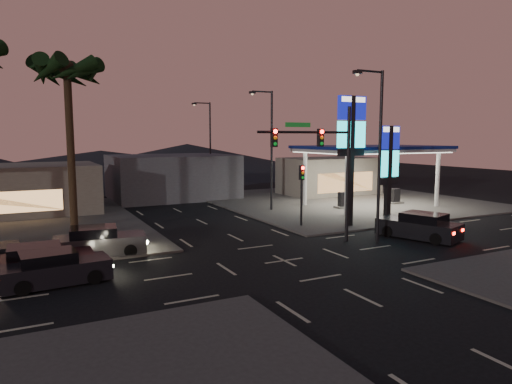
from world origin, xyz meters
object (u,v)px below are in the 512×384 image
pylon_sign_short (389,160)px  suv_station (419,227)px  car_lane_a_mid (41,262)px  traffic_signal_mast (324,155)px  car_lane_a_front (54,269)px  pylon_sign_tall (351,135)px  gas_station (371,150)px  car_lane_b_front (99,242)px

pylon_sign_short → suv_station: 5.60m
suv_station → car_lane_a_mid: bearing=174.2°
traffic_signal_mast → suv_station: size_ratio=1.53×
car_lane_a_mid → traffic_signal_mast: bearing=-2.9°
car_lane_a_front → suv_station: (20.61, -0.61, 0.08)m
pylon_sign_tall → traffic_signal_mast: (-4.74, -3.51, -1.17)m
car_lane_a_front → pylon_sign_tall: bearing=12.6°
gas_station → pylon_sign_tall: size_ratio=1.36×
pylon_sign_tall → car_lane_a_mid: pylon_sign_tall is taller
traffic_signal_mast → gas_station: bearing=39.3°
pylon_sign_short → car_lane_a_mid: (-22.07, -1.75, -3.98)m
pylon_sign_short → car_lane_b_front: (-19.20, 0.88, -3.94)m
car_lane_a_front → suv_station: 20.62m
traffic_signal_mast → car_lane_b_front: 13.22m
car_lane_a_front → car_lane_a_mid: (-0.48, 1.53, 0.00)m
car_lane_a_front → pylon_sign_short: bearing=8.6°
gas_station → car_lane_a_front: bearing=-157.9°
car_lane_a_mid → suv_station: suv_station is taller
gas_station → traffic_signal_mast: size_ratio=1.53×
pylon_sign_tall → pylon_sign_short: (2.50, -1.00, -1.74)m
pylon_sign_short → car_lane_b_front: size_ratio=1.43×
car_lane_a_front → car_lane_b_front: (2.39, 4.17, 0.05)m
pylon_sign_short → suv_station: bearing=-104.0°
pylon_sign_tall → traffic_signal_mast: bearing=-143.5°
traffic_signal_mast → car_lane_a_mid: traffic_signal_mast is taller
pylon_sign_tall → suv_station: 7.62m
car_lane_a_mid → pylon_sign_short: bearing=4.5°
gas_station → suv_station: bearing=-117.7°
traffic_signal_mast → suv_station: traffic_signal_mast is taller
pylon_sign_short → car_lane_a_mid: size_ratio=1.56×
traffic_signal_mast → pylon_sign_short: bearing=19.1°
gas_station → car_lane_a_mid: size_ratio=2.72×
pylon_sign_tall → car_lane_b_front: size_ratio=1.84×
car_lane_a_mid → pylon_sign_tall: bearing=8.0°
pylon_sign_tall → car_lane_a_front: size_ratio=1.98×
pylon_sign_short → traffic_signal_mast: traffic_signal_mast is taller
pylon_sign_tall → traffic_signal_mast: size_ratio=1.12×
car_lane_a_mid → suv_station: size_ratio=0.86×
pylon_sign_tall → car_lane_a_front: (-19.09, -4.28, -5.72)m
pylon_sign_tall → car_lane_a_front: 20.38m
pylon_sign_tall → traffic_signal_mast: pylon_sign_tall is taller
car_lane_a_mid → suv_station: 21.21m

